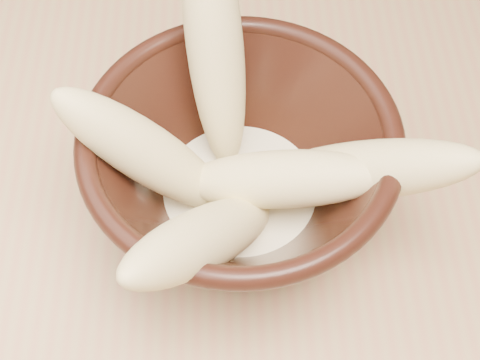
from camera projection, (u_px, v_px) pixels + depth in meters
name	position (u px, v px, depth m)	size (l,w,h in m)	color
bowl	(240.00, 172.00, 0.43)	(0.20, 0.20, 0.11)	black
milk_puddle	(240.00, 194.00, 0.45)	(0.11, 0.11, 0.02)	#EFE6C0
banana_upright	(215.00, 43.00, 0.41)	(0.04, 0.04, 0.17)	#DCD282
banana_left	(146.00, 153.00, 0.40)	(0.04, 0.04, 0.13)	#DCD282
banana_right	(359.00, 171.00, 0.40)	(0.04, 0.04, 0.15)	#DCD282
banana_across	(280.00, 179.00, 0.40)	(0.04, 0.04, 0.13)	#DCD282
banana_front	(204.00, 239.00, 0.37)	(0.04, 0.04, 0.15)	#DCD282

